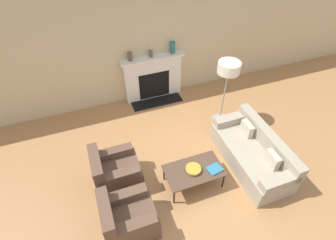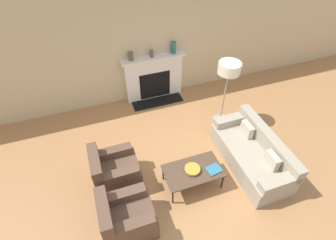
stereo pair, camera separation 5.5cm
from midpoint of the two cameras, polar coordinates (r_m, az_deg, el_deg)
ground_plane at (r=5.35m, az=7.44°, el=-12.67°), size 18.00×18.00×0.00m
wall_back at (r=6.55m, az=-2.95°, el=16.21°), size 18.00×0.06×2.90m
fireplace at (r=6.85m, az=-2.86°, el=9.11°), size 1.60×0.59×1.19m
couch at (r=5.59m, az=18.19°, el=-7.00°), size 0.85×1.90×0.76m
armchair_near at (r=4.59m, az=-8.83°, el=-20.25°), size 0.84×0.74×0.85m
armchair_far at (r=5.12m, az=-11.28°, el=-10.88°), size 0.84×0.74×0.85m
coffee_table at (r=4.97m, az=5.80°, el=-11.03°), size 1.07×0.63×0.41m
bowl at (r=4.91m, az=5.66°, el=-10.62°), size 0.29×0.29×0.06m
book at (r=5.00m, az=10.26°, el=-10.53°), size 0.30×0.25×0.02m
floor_lamp at (r=5.76m, az=13.32°, el=10.00°), size 0.48×0.48×1.60m
mantel_vase_left at (r=6.39m, az=-7.85°, el=13.56°), size 0.11×0.11×0.21m
mantel_vase_center_left at (r=6.50m, az=-3.33°, el=14.22°), size 0.09×0.09×0.16m
mantel_vase_center_right at (r=6.62m, az=1.46°, el=15.50°), size 0.12×0.12×0.29m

